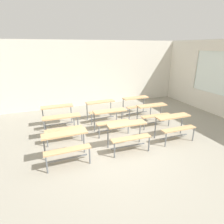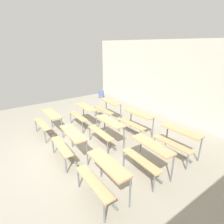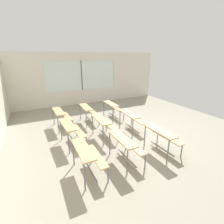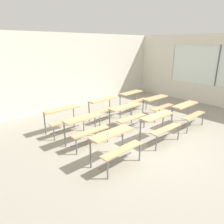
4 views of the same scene
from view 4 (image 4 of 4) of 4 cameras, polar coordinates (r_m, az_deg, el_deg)
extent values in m
cube|color=gray|center=(5.75, 11.17, -8.99)|extent=(10.00, 9.00, 0.05)
cube|color=silver|center=(8.60, -13.26, 10.80)|extent=(10.00, 0.12, 3.00)
cube|color=silver|center=(11.28, 12.61, 13.64)|extent=(0.12, 1.90, 1.70)
cube|color=silver|center=(9.84, 27.47, 11.35)|extent=(0.02, 4.20, 1.70)
cube|color=#4C5156|center=(9.84, 27.47, 11.35)|extent=(0.06, 0.05, 1.70)
cube|color=tan|center=(4.53, -0.05, -5.96)|extent=(1.10, 0.34, 0.04)
cube|color=tan|center=(4.46, 2.82, -10.47)|extent=(1.10, 0.24, 0.03)
cylinder|color=slate|center=(4.51, -6.03, -11.37)|extent=(0.04, 0.04, 0.72)
cylinder|color=slate|center=(5.09, 2.99, -7.54)|extent=(0.04, 0.04, 0.72)
cylinder|color=slate|center=(4.22, -1.22, -15.80)|extent=(0.04, 0.04, 0.44)
cylinder|color=slate|center=(4.84, 7.75, -11.06)|extent=(0.04, 0.04, 0.44)
cube|color=slate|center=(4.74, 1.14, -13.30)|extent=(1.00, 0.05, 0.03)
cube|color=tan|center=(5.72, 12.46, -1.06)|extent=(1.11, 0.36, 0.04)
cube|color=tan|center=(5.65, 14.82, -4.57)|extent=(1.11, 0.26, 0.03)
cylinder|color=slate|center=(5.57, 7.89, -5.32)|extent=(0.04, 0.04, 0.72)
cylinder|color=slate|center=(6.30, 14.01, -2.81)|extent=(0.04, 0.04, 0.72)
cylinder|color=slate|center=(5.32, 12.26, -8.47)|extent=(0.04, 0.04, 0.44)
cylinder|color=slate|center=(6.08, 18.09, -5.44)|extent=(0.04, 0.04, 0.44)
cube|color=slate|center=(5.88, 13.12, -7.11)|extent=(1.00, 0.07, 0.03)
cube|color=tan|center=(7.01, 19.82, 1.93)|extent=(1.10, 0.33, 0.04)
cube|color=tan|center=(6.96, 21.86, -0.87)|extent=(1.10, 0.23, 0.03)
cylinder|color=slate|center=(6.77, 16.40, -1.51)|extent=(0.04, 0.04, 0.72)
cylinder|color=slate|center=(7.60, 20.45, 0.27)|extent=(0.04, 0.04, 0.72)
cylinder|color=slate|center=(6.57, 20.33, -3.86)|extent=(0.04, 0.04, 0.44)
cylinder|color=slate|center=(7.43, 24.03, -1.76)|extent=(0.04, 0.04, 0.44)
cube|color=slate|center=(7.15, 20.26, -3.09)|extent=(1.00, 0.04, 0.03)
cube|color=tan|center=(5.47, -8.09, -1.71)|extent=(1.10, 0.33, 0.04)
cube|color=tan|center=(5.33, -6.01, -5.43)|extent=(1.10, 0.23, 0.03)
cylinder|color=slate|center=(5.48, -13.09, -6.05)|extent=(0.04, 0.04, 0.72)
cylinder|color=slate|center=(5.98, -4.72, -3.49)|extent=(0.04, 0.04, 0.72)
cylinder|color=slate|center=(5.11, -9.90, -9.47)|extent=(0.04, 0.04, 0.44)
cylinder|color=slate|center=(5.64, -1.26, -6.39)|extent=(0.04, 0.04, 0.44)
cube|color=slate|center=(5.61, -6.99, -8.03)|extent=(1.00, 0.04, 0.03)
cube|color=tan|center=(6.39, 3.53, 1.46)|extent=(1.10, 0.33, 0.04)
cube|color=tan|center=(6.27, 5.55, -1.64)|extent=(1.10, 0.23, 0.03)
cylinder|color=slate|center=(6.28, -0.67, -2.30)|extent=(0.04, 0.04, 0.72)
cylinder|color=slate|center=(6.94, 5.56, -0.32)|extent=(0.04, 0.04, 0.72)
cylinder|color=slate|center=(5.96, 2.82, -4.97)|extent=(0.04, 0.04, 0.44)
cylinder|color=slate|center=(6.65, 9.00, -2.61)|extent=(0.04, 0.04, 0.44)
cube|color=slate|center=(6.51, 4.29, -4.04)|extent=(1.00, 0.04, 0.03)
cube|color=tan|center=(7.62, 12.02, 3.92)|extent=(1.11, 0.35, 0.04)
cube|color=tan|center=(7.52, 13.80, 1.36)|extent=(1.11, 0.25, 0.03)
cylinder|color=slate|center=(7.43, 8.62, 0.85)|extent=(0.04, 0.04, 0.72)
cylinder|color=slate|center=(8.18, 13.23, 2.23)|extent=(0.04, 0.04, 0.72)
cylinder|color=slate|center=(7.15, 11.89, -1.25)|extent=(0.04, 0.04, 0.44)
cylinder|color=slate|center=(7.93, 16.33, 0.38)|extent=(0.04, 0.04, 0.44)
cube|color=slate|center=(7.72, 12.53, -0.74)|extent=(1.00, 0.06, 0.03)
cube|color=tan|center=(6.34, -13.96, 0.78)|extent=(1.10, 0.33, 0.04)
cube|color=tan|center=(6.16, -12.33, -2.37)|extent=(1.10, 0.23, 0.03)
cylinder|color=slate|center=(6.38, -18.25, -2.95)|extent=(0.04, 0.04, 0.72)
cylinder|color=slate|center=(6.80, -10.61, -0.96)|extent=(0.04, 0.04, 0.72)
cylinder|color=slate|center=(5.96, -15.91, -5.70)|extent=(0.04, 0.04, 0.44)
cylinder|color=slate|center=(6.41, -7.93, -3.38)|extent=(0.04, 0.04, 0.44)
cube|color=slate|center=(6.44, -12.93, -4.76)|extent=(1.00, 0.04, 0.03)
cube|color=tan|center=(7.21, -2.73, 3.48)|extent=(1.11, 0.37, 0.04)
cube|color=tan|center=(7.07, -0.95, 0.81)|extent=(1.11, 0.27, 0.03)
cylinder|color=slate|center=(7.11, -6.43, 0.12)|extent=(0.04, 0.04, 0.72)
cylinder|color=slate|center=(7.74, -0.65, 1.79)|extent=(0.04, 0.04, 0.72)
cylinder|color=slate|center=(6.76, -3.46, -2.05)|extent=(0.04, 0.04, 0.44)
cylinder|color=slate|center=(7.42, 2.32, -0.12)|extent=(0.04, 0.04, 0.44)
cube|color=slate|center=(7.30, -1.92, -1.42)|extent=(1.00, 0.08, 0.03)
cube|color=tan|center=(8.28, 5.37, 5.42)|extent=(1.11, 0.36, 0.04)
cube|color=tan|center=(8.15, 7.03, 3.12)|extent=(1.11, 0.26, 0.03)
cylinder|color=slate|center=(8.10, 2.25, 2.55)|extent=(0.04, 0.04, 0.72)
cylinder|color=slate|center=(8.83, 6.71, 3.80)|extent=(0.04, 0.04, 0.72)
cylinder|color=slate|center=(7.79, 5.18, 0.75)|extent=(0.04, 0.04, 0.44)
cylinder|color=slate|center=(8.55, 9.54, 2.19)|extent=(0.04, 0.04, 0.44)
cube|color=slate|center=(8.36, 5.98, 1.11)|extent=(1.00, 0.07, 0.03)
camera|label=1|loc=(2.67, 76.84, 7.49)|focal=30.04mm
camera|label=2|loc=(8.52, 39.58, 16.23)|focal=29.14mm
camera|label=3|loc=(6.27, -49.04, 14.29)|focal=26.40mm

